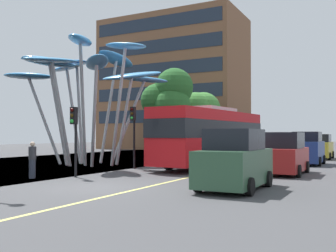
{
  "coord_description": "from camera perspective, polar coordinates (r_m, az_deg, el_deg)",
  "views": [
    {
      "loc": [
        9.3,
        -11.88,
        1.96
      ],
      "look_at": [
        -1.23,
        8.35,
        2.5
      ],
      "focal_mm": 41.75,
      "sensor_mm": 36.0,
      "label": 1
    }
  ],
  "objects": [
    {
      "name": "traffic_light_kerb_near",
      "position": [
        18.65,
        -13.51,
        -0.03
      ],
      "size": [
        0.28,
        0.42,
        3.27
      ],
      "color": "black",
      "rests_on": "ground"
    },
    {
      "name": "leaf_sculpture",
      "position": [
        26.82,
        -11.74,
        7.85
      ],
      "size": [
        10.75,
        10.88,
        8.25
      ],
      "color": "#9EA0A5",
      "rests_on": "ground"
    },
    {
      "name": "backdrop_building",
      "position": [
        56.83,
        0.82,
        6.08
      ],
      "size": [
        19.85,
        10.63,
        18.64
      ],
      "color": "brown",
      "rests_on": "ground"
    },
    {
      "name": "traffic_light_island_mid",
      "position": [
        27.57,
        1.13,
        0.21
      ],
      "size": [
        0.28,
        0.42,
        3.75
      ],
      "color": "black",
      "rests_on": "ground"
    },
    {
      "name": "ground",
      "position": [
        15.66,
        -12.64,
        -8.69
      ],
      "size": [
        120.0,
        240.0,
        0.1
      ],
      "color": "#424244"
    },
    {
      "name": "car_side_street",
      "position": [
        34.82,
        21.17,
        -2.89
      ],
      "size": [
        2.08,
        4.41,
        2.05
      ],
      "color": "gold",
      "rests_on": "ground"
    },
    {
      "name": "tree_pavement_near",
      "position": [
        38.03,
        0.33,
        4.41
      ],
      "size": [
        5.19,
        4.49,
        8.48
      ],
      "color": "brown",
      "rests_on": "ground"
    },
    {
      "name": "red_bus",
      "position": [
        24.09,
        6.34,
        -1.25
      ],
      "size": [
        3.46,
        10.88,
        3.66
      ],
      "color": "red",
      "rests_on": "ground"
    },
    {
      "name": "tree_pavement_far",
      "position": [
        43.96,
        4.14,
        2.25
      ],
      "size": [
        5.11,
        5.1,
        6.83
      ],
      "color": "brown",
      "rests_on": "ground"
    },
    {
      "name": "traffic_light_kerb_far",
      "position": [
        22.85,
        -5.09,
        0.31
      ],
      "size": [
        0.28,
        0.42,
        3.62
      ],
      "color": "black",
      "rests_on": "ground"
    },
    {
      "name": "pedestrian",
      "position": [
        18.85,
        -19.19,
        -4.7
      ],
      "size": [
        0.34,
        0.34,
        1.67
      ],
      "color": "#2D3342",
      "rests_on": "ground"
    },
    {
      "name": "car_parked_mid",
      "position": [
        20.58,
        16.56,
        -4.02
      ],
      "size": [
        2.03,
        4.31,
        2.11
      ],
      "color": "maroon",
      "rests_on": "ground"
    },
    {
      "name": "car_parked_far",
      "position": [
        27.58,
        19.7,
        -3.19
      ],
      "size": [
        1.95,
        3.93,
        2.19
      ],
      "color": "navy",
      "rests_on": "ground"
    },
    {
      "name": "car_parked_near",
      "position": [
        14.39,
        9.74,
        -5.07
      ],
      "size": [
        2.01,
        4.08,
        2.18
      ],
      "color": "#2D5138",
      "rests_on": "ground"
    }
  ]
}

